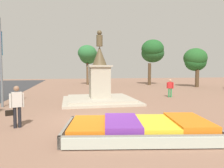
{
  "coord_description": "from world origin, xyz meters",
  "views": [
    {
      "loc": [
        -1.3,
        -10.21,
        2.41
      ],
      "look_at": [
        1.3,
        2.76,
        1.48
      ],
      "focal_mm": 35.0,
      "sensor_mm": 36.0,
      "label": 1
    }
  ],
  "objects_px": {
    "statue_monument": "(100,88)",
    "pedestrian_with_handbag": "(16,104)",
    "flower_planter": "(140,129)",
    "banner_pole": "(1,61)",
    "pedestrian_near_planter": "(170,87)"
  },
  "relations": [
    {
      "from": "statue_monument",
      "to": "pedestrian_with_handbag",
      "type": "distance_m",
      "value": 7.72
    },
    {
      "from": "statue_monument",
      "to": "pedestrian_with_handbag",
      "type": "xyz_separation_m",
      "value": [
        -4.33,
        -6.4,
        -0.05
      ]
    },
    {
      "from": "flower_planter",
      "to": "statue_monument",
      "type": "xyz_separation_m",
      "value": [
        -0.28,
        8.39,
        0.76
      ]
    },
    {
      "from": "banner_pole",
      "to": "pedestrian_with_handbag",
      "type": "relative_size",
      "value": 3.22
    },
    {
      "from": "statue_monument",
      "to": "pedestrian_near_planter",
      "type": "distance_m",
      "value": 6.32
    },
    {
      "from": "flower_planter",
      "to": "pedestrian_near_planter",
      "type": "xyz_separation_m",
      "value": [
        5.91,
        9.66,
        0.61
      ]
    },
    {
      "from": "statue_monument",
      "to": "pedestrian_near_planter",
      "type": "xyz_separation_m",
      "value": [
        6.19,
        1.28,
        -0.15
      ]
    },
    {
      "from": "pedestrian_with_handbag",
      "to": "pedestrian_near_planter",
      "type": "distance_m",
      "value": 13.02
    },
    {
      "from": "statue_monument",
      "to": "banner_pole",
      "type": "bearing_deg",
      "value": -170.99
    },
    {
      "from": "pedestrian_with_handbag",
      "to": "banner_pole",
      "type": "bearing_deg",
      "value": 110.48
    },
    {
      "from": "banner_pole",
      "to": "flower_planter",
      "type": "bearing_deg",
      "value": -48.13
    },
    {
      "from": "flower_planter",
      "to": "banner_pole",
      "type": "height_order",
      "value": "banner_pole"
    },
    {
      "from": "flower_planter",
      "to": "banner_pole",
      "type": "bearing_deg",
      "value": 131.87
    },
    {
      "from": "pedestrian_with_handbag",
      "to": "pedestrian_near_planter",
      "type": "bearing_deg",
      "value": 36.11
    },
    {
      "from": "banner_pole",
      "to": "pedestrian_near_planter",
      "type": "distance_m",
      "value": 12.9
    }
  ]
}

